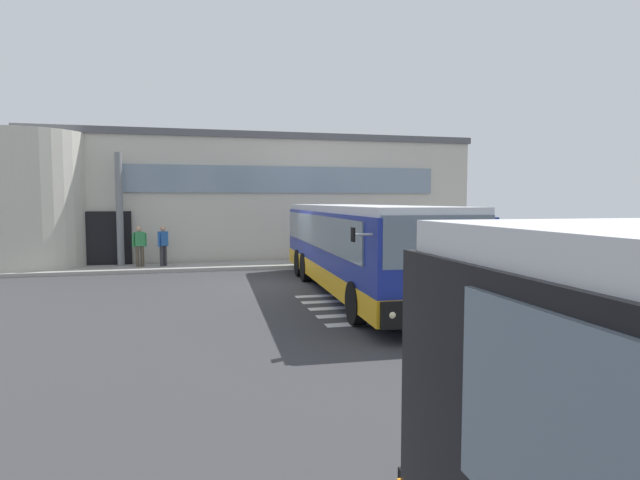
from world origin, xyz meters
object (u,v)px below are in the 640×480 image
at_px(passenger_near_column, 139,243).
at_px(passenger_by_doorway, 163,244).
at_px(entry_support_column, 120,209).
at_px(bus_main_foreground, 358,250).

height_order(passenger_near_column, passenger_by_doorway, same).
relative_size(entry_support_column, passenger_by_doorway, 2.79).
height_order(entry_support_column, bus_main_foreground, entry_support_column).
bearing_deg(bus_main_foreground, entry_support_column, 136.24).
relative_size(entry_support_column, passenger_near_column, 2.79).
height_order(bus_main_foreground, passenger_near_column, bus_main_foreground).
bearing_deg(passenger_near_column, passenger_by_doorway, 0.52).
bearing_deg(entry_support_column, passenger_near_column, -33.15).
bearing_deg(entry_support_column, passenger_by_doorway, -16.41).
distance_m(bus_main_foreground, passenger_near_column, 10.01).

